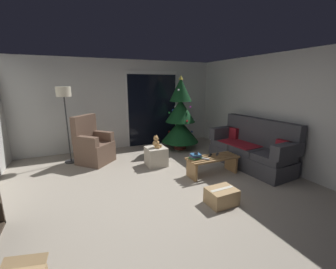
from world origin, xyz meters
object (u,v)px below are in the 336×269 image
Objects in this scene: couch at (251,149)px; teddy_bear_honey at (156,142)px; cell_phone at (196,154)px; cardboard_box_taped_mid_floor at (221,196)px; remote_black at (210,155)px; floor_lamp at (64,99)px; remote_silver at (205,159)px; armchair at (93,146)px; book_stack at (196,156)px; ottoman at (156,156)px; coffee_table at (212,163)px; christmas_tree at (180,117)px; remote_graphite at (217,154)px.

couch is 6.98× the size of teddy_bear_honey.
cardboard_box_taped_mid_floor is (-0.17, -1.06, -0.36)m from cell_phone.
cardboard_box_taped_mid_floor is (-0.53, -1.09, -0.27)m from remote_black.
floor_lamp is 2.30m from teddy_bear_honey.
remote_silver is 3.40m from floor_lamp.
teddy_bear_honey is at bearing 155.20° from couch.
couch is 3.69m from armchair.
teddy_bear_honey is at bearing 120.15° from book_stack.
armchair is 1.53m from ottoman.
couch reaches higher than cell_phone.
book_stack is at bearing -77.00° from remote_silver.
coffee_table is at bearing -43.64° from remote_black.
couch is at bearing 45.62° from remote_black.
ottoman is (-1.97, 0.92, -0.19)m from couch.
book_stack reaches higher than coffee_table.
coffee_table is 7.05× the size of remote_black.
christmas_tree is at bearing 40.16° from ottoman.
remote_black is 3.48m from floor_lamp.
teddy_bear_honey is (-0.51, 0.88, 0.12)m from book_stack.
remote_black is 1.87m from christmas_tree.
teddy_bear_honey is at bearing -173.13° from remote_graphite.
cell_phone is at bearing -59.43° from ottoman.
armchair is (-1.96, 1.80, 0.01)m from remote_silver.
couch is at bearing -1.17° from book_stack.
coffee_table is 0.24m from remote_graphite.
remote_silver is 1.02m from cardboard_box_taped_mid_floor.
floor_lamp is 6.25× the size of teddy_bear_honey.
floor_lamp reaches higher than coffee_table.
floor_lamp is at bearing 177.84° from christmas_tree.
couch is at bearing 30.31° from cell_phone.
ottoman reaches higher than remote_black.
remote_silver is 0.35× the size of ottoman.
remote_graphite is 0.08× the size of christmas_tree.
christmas_tree is (0.57, 1.81, 0.43)m from cell_phone.
floor_lamp is 2.45m from ottoman.
book_stack is at bearing -160.27° from cell_phone.
ottoman is (-1.09, -0.92, -0.70)m from christmas_tree.
armchair is 1.54m from teddy_bear_honey.
remote_graphite is 1.08× the size of cell_phone.
armchair is (-1.82, 1.68, -0.03)m from book_stack.
ottoman is at bearing 100.33° from cardboard_box_taped_mid_floor.
cell_phone is at bearing -107.44° from christmas_tree.
coffee_table is 7.05× the size of remote_graphite.
cardboard_box_taped_mid_floor is (-1.62, -1.03, -0.27)m from couch.
cell_phone is 1.07m from ottoman.
floor_lamp reaches higher than remote_silver.
couch is 7.71× the size of book_stack.
cell_phone is 1.13m from cardboard_box_taped_mid_floor.
remote_graphite is 3.62m from floor_lamp.
ottoman is 0.34m from teddy_bear_honey.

